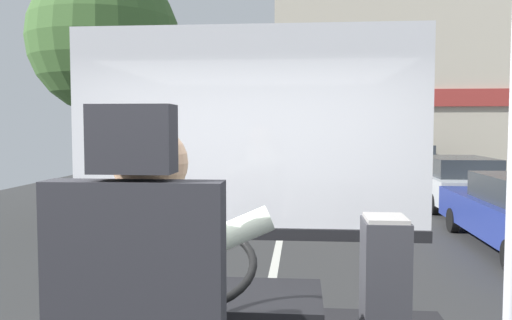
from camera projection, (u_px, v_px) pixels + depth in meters
ground at (283, 224)px, 10.87m from camera, size 18.00×44.00×0.06m
bus_driver at (157, 289)px, 1.61m from camera, size 0.72×0.56×0.81m
fare_box at (384, 297)px, 2.62m from camera, size 0.22×0.28×0.81m
windshield_panel at (247, 156)px, 3.61m from camera, size 2.50×0.08×1.48m
street_tree at (105, 41)px, 10.64m from camera, size 3.04×3.04×5.27m
shop_building at (404, 81)px, 20.66m from camera, size 9.98×5.33×7.54m
parked_car_silver at (456, 181)px, 12.91m from camera, size 1.77×4.02×1.25m
parked_car_white at (402, 164)px, 18.00m from camera, size 1.94×4.30×1.39m
parked_car_black at (378, 157)px, 22.90m from camera, size 1.87×3.86×1.29m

